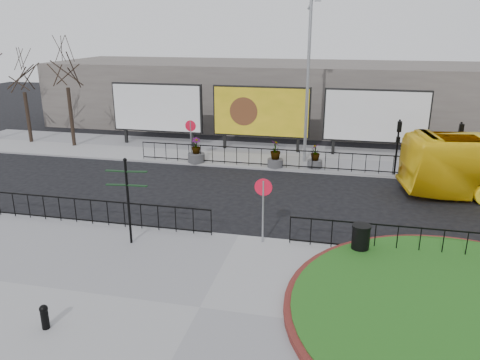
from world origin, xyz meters
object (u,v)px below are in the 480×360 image
(litter_bin, at_px, (361,240))
(planter_c, at_px, (315,158))
(lamp_post, at_px, (308,81))
(planter_b, at_px, (275,156))
(billboard_mid, at_px, (261,112))
(fingerpost_sign, at_px, (128,193))
(planter_a, at_px, (196,154))
(bollard, at_px, (44,316))

(litter_bin, height_order, planter_c, planter_c)
(lamp_post, height_order, planter_b, lamp_post)
(billboard_mid, relative_size, planter_b, 4.03)
(fingerpost_sign, xyz_separation_m, planter_a, (-0.97, 10.93, -1.45))
(lamp_post, height_order, litter_bin, lamp_post)
(lamp_post, height_order, bollard, lamp_post)
(fingerpost_sign, height_order, litter_bin, fingerpost_sign)
(fingerpost_sign, bearing_deg, billboard_mid, 78.83)
(billboard_mid, bearing_deg, fingerpost_sign, -98.74)
(bollard, xyz_separation_m, planter_a, (-1.01, 16.22, 0.13))
(planter_a, xyz_separation_m, planter_c, (6.90, 0.35, 0.03))
(fingerpost_sign, distance_m, litter_bin, 8.40)
(planter_c, bearing_deg, fingerpost_sign, -117.74)
(bollard, bearing_deg, fingerpost_sign, 90.44)
(billboard_mid, height_order, litter_bin, billboard_mid)
(litter_bin, distance_m, planter_c, 10.60)
(lamp_post, relative_size, fingerpost_sign, 2.84)
(planter_a, bearing_deg, billboard_mid, 48.12)
(planter_b, bearing_deg, litter_bin, -65.73)
(bollard, bearing_deg, billboard_mid, 83.69)
(planter_c, bearing_deg, billboard_mid, 138.92)
(planter_b, bearing_deg, fingerpost_sign, -108.80)
(lamp_post, xyz_separation_m, litter_bin, (2.99, -11.60, -4.15))
(billboard_mid, distance_m, bollard, 20.02)
(lamp_post, relative_size, planter_a, 6.32)
(billboard_mid, height_order, lamp_post, lamp_post)
(lamp_post, xyz_separation_m, fingerpost_sign, (-5.24, -12.53, -2.74))
(fingerpost_sign, bearing_deg, planter_c, 59.83)
(planter_c, bearing_deg, bollard, -109.57)
(lamp_post, bearing_deg, bollard, -106.26)
(litter_bin, bearing_deg, fingerpost_sign, -173.56)
(lamp_post, xyz_separation_m, planter_b, (-1.52, -1.60, -4.07))
(planter_a, bearing_deg, fingerpost_sign, -84.91)
(litter_bin, relative_size, planter_a, 0.75)
(planter_c, bearing_deg, planter_a, -177.13)
(lamp_post, bearing_deg, planter_a, -165.55)
(litter_bin, bearing_deg, lamp_post, 104.47)
(planter_b, bearing_deg, bollard, -102.78)
(billboard_mid, relative_size, bollard, 8.83)
(billboard_mid, height_order, planter_a, billboard_mid)
(billboard_mid, bearing_deg, planter_c, -41.08)
(fingerpost_sign, bearing_deg, planter_b, 68.77)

